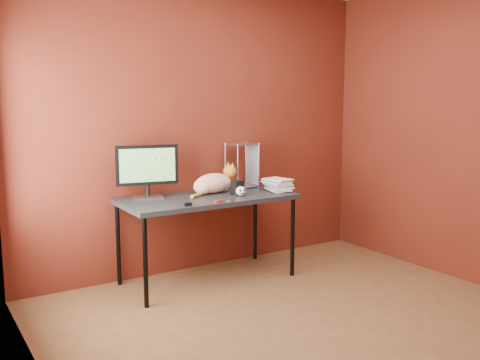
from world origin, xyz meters
TOP-DOWN VIEW (x-y plane):
  - room at (0.00, 0.00)m, footprint 3.52×3.52m
  - desk at (-0.15, 1.37)m, footprint 1.50×0.70m
  - monitor at (-0.62, 1.55)m, footprint 0.51×0.21m
  - cat at (-0.03, 1.47)m, footprint 0.54×0.27m
  - skull_mug at (0.10, 1.22)m, footprint 0.09×0.09m
  - speaker at (0.11, 1.30)m, footprint 0.11×0.11m
  - book_stack at (0.44, 1.28)m, footprint 0.24×0.28m
  - wire_rack at (0.35, 1.59)m, footprint 0.26×0.22m
  - pocket_knife at (-0.20, 1.08)m, footprint 0.08×0.04m
  - black_gadget at (-0.48, 1.08)m, footprint 0.06×0.04m
  - washer at (-0.10, 1.08)m, footprint 0.05×0.05m

SIDE VIEW (x-z plane):
  - desk at x=-0.15m, z-range 0.32..1.07m
  - washer at x=-0.10m, z-range 0.75..0.75m
  - pocket_knife at x=-0.20m, z-range 0.75..0.77m
  - black_gadget at x=-0.48m, z-range 0.75..0.78m
  - skull_mug at x=0.10m, z-range 0.75..0.84m
  - speaker at x=0.11m, z-range 0.75..0.87m
  - cat at x=-0.03m, z-range 0.71..0.97m
  - wire_rack at x=0.35m, z-range 0.75..1.17m
  - monitor at x=-0.62m, z-range 0.78..1.23m
  - book_stack at x=0.44m, z-range 0.75..1.98m
  - room at x=0.00m, z-range 0.14..2.75m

